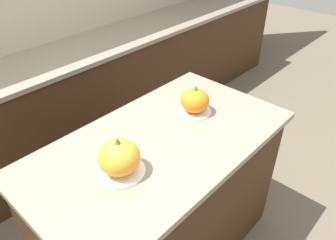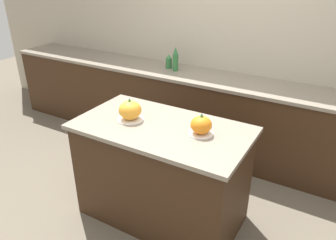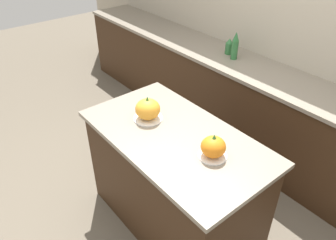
# 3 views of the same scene
# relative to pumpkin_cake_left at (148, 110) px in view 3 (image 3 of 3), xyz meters

# --- Properties ---
(ground_plane) EXTENTS (12.00, 12.00, 0.00)m
(ground_plane) POSITION_rel_pumpkin_cake_left_xyz_m (0.29, 0.02, -0.99)
(ground_plane) COLOR #665B4C
(wall_back) EXTENTS (8.00, 0.06, 2.50)m
(wall_back) POSITION_rel_pumpkin_cake_left_xyz_m (0.29, 1.63, 0.26)
(wall_back) COLOR #B2A893
(wall_back) RESTS_ON ground_plane
(kitchen_island) EXTENTS (1.43, 0.79, 0.91)m
(kitchen_island) POSITION_rel_pumpkin_cake_left_xyz_m (0.29, 0.02, -0.53)
(kitchen_island) COLOR #382314
(kitchen_island) RESTS_ON ground_plane
(back_counter) EXTENTS (6.00, 0.60, 0.94)m
(back_counter) POSITION_rel_pumpkin_cake_left_xyz_m (0.29, 1.30, -0.52)
(back_counter) COLOR #382314
(back_counter) RESTS_ON ground_plane
(pumpkin_cake_left) EXTENTS (0.22, 0.22, 0.19)m
(pumpkin_cake_left) POSITION_rel_pumpkin_cake_left_xyz_m (0.00, 0.00, 0.00)
(pumpkin_cake_left) COLOR white
(pumpkin_cake_left) RESTS_ON kitchen_island
(pumpkin_cake_right) EXTENTS (0.19, 0.19, 0.17)m
(pumpkin_cake_right) POSITION_rel_pumpkin_cake_left_xyz_m (0.62, 0.07, -0.01)
(pumpkin_cake_right) COLOR white
(pumpkin_cake_right) RESTS_ON kitchen_island
(bottle_tall) EXTENTS (0.07, 0.07, 0.28)m
(bottle_tall) POSITION_rel_pumpkin_cake_left_xyz_m (-0.29, 1.30, 0.08)
(bottle_tall) COLOR #2D6B38
(bottle_tall) RESTS_ON back_counter
(bottle_short) EXTENTS (0.08, 0.08, 0.17)m
(bottle_short) POSITION_rel_pumpkin_cake_left_xyz_m (-0.42, 1.36, 0.03)
(bottle_short) COLOR #2D6B38
(bottle_short) RESTS_ON back_counter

